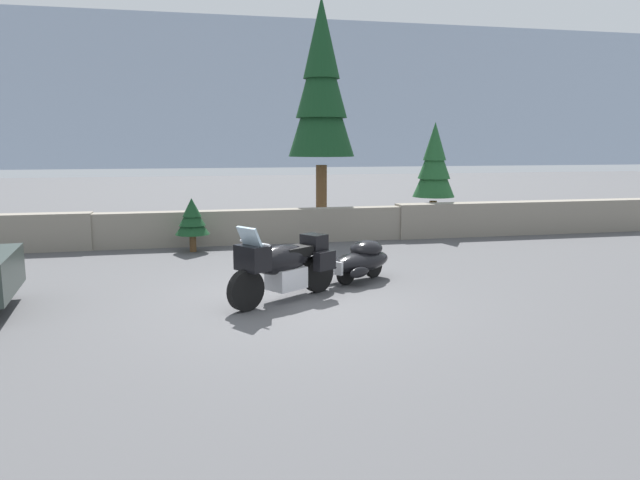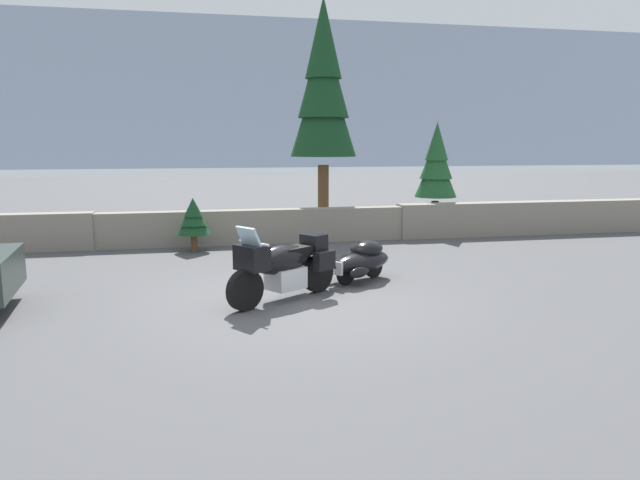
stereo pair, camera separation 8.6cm
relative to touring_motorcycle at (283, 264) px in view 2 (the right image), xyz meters
The scene contains 8 objects.
ground_plane 0.64m from the touring_motorcycle, 49.69° to the right, with size 80.00×80.00×0.00m, color #4C4C4F.
stone_guard_wall 5.89m from the touring_motorcycle, 84.72° to the left, with size 24.00×0.56×0.95m.
distant_ridgeline 96.16m from the touring_motorcycle, 89.94° to the left, with size 240.00×80.00×16.00m, color #99A8BF.
touring_motorcycle is the anchor object (origin of this frame).
car_shaped_trailer 2.03m from the touring_motorcycle, 34.48° to the left, with size 2.02×1.55×0.76m.
pine_tree_tall 9.04m from the touring_motorcycle, 73.22° to the left, with size 1.97×1.97×6.83m.
pine_tree_secondary 8.87m from the touring_motorcycle, 50.81° to the left, with size 1.23×1.23×3.23m.
pine_sapling_near 5.21m from the touring_motorcycle, 106.41° to the left, with size 0.83×0.83×1.31m.
Camera 2 is at (-1.48, -9.40, 2.60)m, focal length 33.08 mm.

